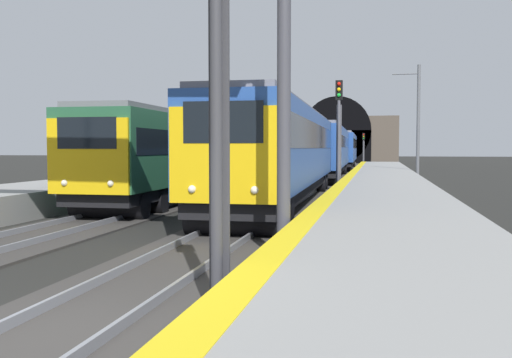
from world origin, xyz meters
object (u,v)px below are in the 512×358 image
(train_adjacent_platform, at_px, (239,151))
(catenary_mast_near, at_px, (418,123))
(railway_signal_near, at_px, (217,89))
(train_main_approaching, at_px, (326,149))
(railway_signal_mid, at_px, (339,125))
(overhead_signal_gantry, at_px, (81,21))
(railway_signal_far, at_px, (364,145))

(train_adjacent_platform, bearing_deg, catenary_mast_near, 107.67)
(railway_signal_near, distance_m, catenary_mast_near, 32.82)
(train_main_approaching, distance_m, railway_signal_near, 36.73)
(railway_signal_mid, relative_size, catenary_mast_near, 0.76)
(train_main_approaching, relative_size, train_adjacent_platform, 1.53)
(train_main_approaching, height_order, railway_signal_near, railway_signal_near)
(railway_signal_near, xyz_separation_m, overhead_signal_gantry, (4.26, 4.29, 2.00))
(overhead_signal_gantry, bearing_deg, railway_signal_mid, -12.33)
(train_adjacent_platform, relative_size, railway_signal_near, 7.38)
(train_main_approaching, relative_size, overhead_signal_gantry, 6.60)
(railway_signal_near, bearing_deg, train_adjacent_platform, -166.71)
(railway_signal_mid, xyz_separation_m, overhead_signal_gantry, (-19.65, 4.29, 1.55))
(railway_signal_near, relative_size, railway_signal_far, 1.17)
(railway_signal_near, relative_size, railway_signal_mid, 0.90)
(catenary_mast_near, bearing_deg, train_main_approaching, 57.18)
(railway_signal_far, relative_size, catenary_mast_near, 0.58)
(railway_signal_mid, bearing_deg, overhead_signal_gantry, -12.33)
(railway_signal_mid, xyz_separation_m, catenary_mast_near, (8.56, -4.70, 0.47))
(train_main_approaching, distance_m, railway_signal_mid, 12.96)
(train_adjacent_platform, relative_size, railway_signal_far, 8.66)
(railway_signal_mid, bearing_deg, train_main_approaching, -171.87)
(railway_signal_mid, distance_m, overhead_signal_gantry, 20.17)
(catenary_mast_near, bearing_deg, overhead_signal_gantry, 162.32)
(railway_signal_near, height_order, railway_signal_mid, railway_signal_mid)
(overhead_signal_gantry, bearing_deg, train_adjacent_platform, 5.79)
(catenary_mast_near, bearing_deg, railway_signal_mid, 151.23)
(overhead_signal_gantry, distance_m, catenary_mast_near, 29.62)
(train_main_approaching, distance_m, catenary_mast_near, 7.95)
(railway_signal_near, xyz_separation_m, railway_signal_mid, (23.91, 0.00, 0.45))
(train_adjacent_platform, bearing_deg, railway_signal_far, 171.54)
(train_adjacent_platform, height_order, catenary_mast_near, catenary_mast_near)
(railway_signal_far, relative_size, overhead_signal_gantry, 0.50)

